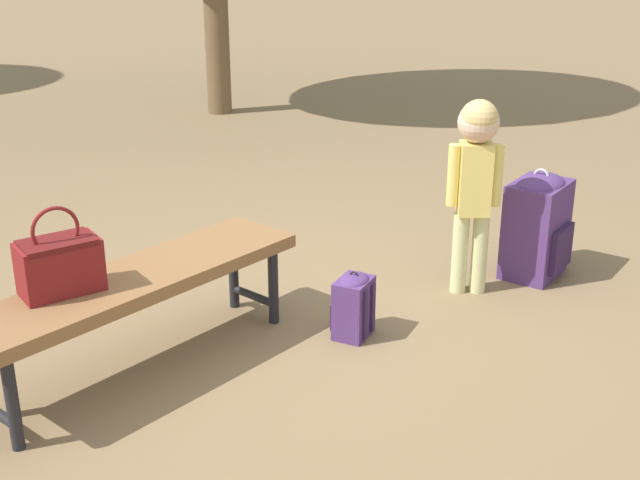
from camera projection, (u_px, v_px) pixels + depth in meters
ground_plane at (300, 320)px, 4.20m from camera, size 40.00×40.00×0.00m
park_bench at (137, 286)px, 3.63m from camera, size 1.65×0.73×0.45m
handbag at (59, 263)px, 3.39m from camera, size 0.33×0.20×0.37m
child_standing at (476, 166)px, 4.27m from camera, size 0.24×0.21×1.04m
backpack_large at (537, 223)px, 4.63m from camera, size 0.43×0.39×0.62m
backpack_small at (353, 304)px, 3.99m from camera, size 0.24×0.22×0.33m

